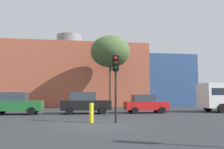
# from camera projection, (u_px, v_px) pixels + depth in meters

# --- Properties ---
(ground_plane) EXTENTS (200.00, 200.00, 0.00)m
(ground_plane) POSITION_uv_depth(u_px,v_px,m) (97.00, 125.00, 12.60)
(ground_plane) COLOR #2D3033
(building_backdrop) EXTENTS (38.35, 10.64, 11.12)m
(building_backdrop) POSITION_uv_depth(u_px,v_px,m) (69.00, 78.00, 37.60)
(building_backdrop) COLOR #B2563D
(building_backdrop) RESTS_ON ground_plane
(parked_car_1) EXTENTS (4.20, 2.06, 1.82)m
(parked_car_1) POSITION_uv_depth(u_px,v_px,m) (16.00, 103.00, 19.80)
(parked_car_1) COLOR #1E662D
(parked_car_1) RESTS_ON ground_plane
(parked_car_2) EXTENTS (4.24, 2.08, 1.84)m
(parked_car_2) POSITION_uv_depth(u_px,v_px,m) (85.00, 103.00, 20.66)
(parked_car_2) COLOR black
(parked_car_2) RESTS_ON ground_plane
(parked_car_3) EXTENTS (3.80, 1.87, 1.64)m
(parked_car_3) POSITION_uv_depth(u_px,v_px,m) (145.00, 104.00, 21.46)
(parked_car_3) COLOR red
(parked_car_3) RESTS_ON ground_plane
(traffic_light_island) EXTENTS (0.40, 0.39, 3.85)m
(traffic_light_island) POSITION_uv_depth(u_px,v_px,m) (116.00, 73.00, 13.73)
(traffic_light_island) COLOR black
(traffic_light_island) RESTS_ON ground_plane
(bare_tree_0) EXTENTS (4.92, 4.92, 9.00)m
(bare_tree_0) POSITION_uv_depth(u_px,v_px,m) (110.00, 52.00, 29.78)
(bare_tree_0) COLOR brown
(bare_tree_0) RESTS_ON ground_plane
(bollard_yellow_0) EXTENTS (0.24, 0.24, 1.12)m
(bollard_yellow_0) POSITION_uv_depth(u_px,v_px,m) (91.00, 113.00, 13.74)
(bollard_yellow_0) COLOR yellow
(bollard_yellow_0) RESTS_ON ground_plane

